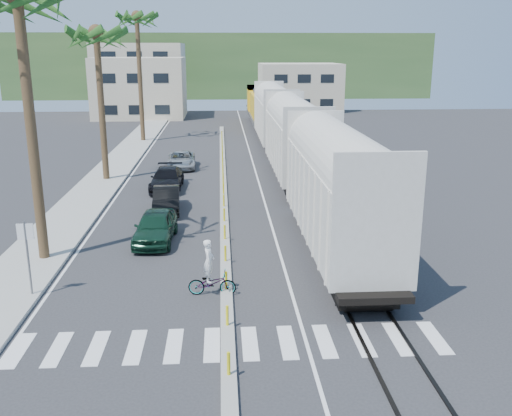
{
  "coord_description": "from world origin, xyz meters",
  "views": [
    {
      "loc": [
        -0.11,
        -18.26,
        9.0
      ],
      "look_at": [
        1.45,
        6.84,
        2.0
      ],
      "focal_mm": 40.0,
      "sensor_mm": 36.0,
      "label": 1
    }
  ],
  "objects_px": {
    "street_sign": "(27,248)",
    "car_lead": "(155,227)",
    "car_second": "(166,200)",
    "cyclist": "(211,277)"
  },
  "relations": [
    {
      "from": "car_second",
      "to": "cyclist",
      "type": "relative_size",
      "value": 1.96
    },
    {
      "from": "car_lead",
      "to": "cyclist",
      "type": "distance_m",
      "value": 6.99
    },
    {
      "from": "street_sign",
      "to": "car_second",
      "type": "bearing_deg",
      "value": 70.96
    },
    {
      "from": "car_lead",
      "to": "cyclist",
      "type": "relative_size",
      "value": 2.07
    },
    {
      "from": "car_lead",
      "to": "car_second",
      "type": "xyz_separation_m",
      "value": [
        0.05,
        5.38,
        -0.07
      ]
    },
    {
      "from": "street_sign",
      "to": "car_lead",
      "type": "bearing_deg",
      "value": 57.64
    },
    {
      "from": "street_sign",
      "to": "car_second",
      "type": "height_order",
      "value": "street_sign"
    },
    {
      "from": "cyclist",
      "to": "car_lead",
      "type": "bearing_deg",
      "value": 28.06
    },
    {
      "from": "car_lead",
      "to": "cyclist",
      "type": "height_order",
      "value": "cyclist"
    },
    {
      "from": "car_lead",
      "to": "street_sign",
      "type": "bearing_deg",
      "value": -119.66
    }
  ]
}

